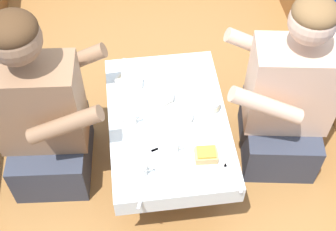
{
  "coord_description": "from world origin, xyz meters",
  "views": [
    {
      "loc": [
        -0.17,
        -1.35,
        2.42
      ],
      "look_at": [
        0.0,
        -0.03,
        0.72
      ],
      "focal_mm": 50.0,
      "sensor_mm": 36.0,
      "label": 1
    }
  ],
  "objects": [
    {
      "name": "utensil_fork_port",
      "position": [
        -0.13,
        -0.22,
        0.7
      ],
      "size": [
        0.17,
        0.07,
        0.0
      ],
      "rotation": [
        0.0,
        0.0,
        0.33
      ],
      "color": "silver",
      "rests_on": "cockpit_table"
    },
    {
      "name": "utensil_spoon_port",
      "position": [
        -0.14,
        -0.37,
        0.71
      ],
      "size": [
        0.08,
        0.16,
        0.01
      ],
      "rotation": [
        0.0,
        0.0,
        1.2
      ],
      "color": "silver",
      "rests_on": "cockpit_table"
    },
    {
      "name": "person_port",
      "position": [
        -0.58,
        0.03,
        0.72
      ],
      "size": [
        0.55,
        0.47,
        1.0
      ],
      "rotation": [
        0.0,
        0.0,
        -0.08
      ],
      "color": "#333847",
      "rests_on": "boat_deck"
    },
    {
      "name": "boat_deck",
      "position": [
        0.0,
        0.0,
        0.16
      ],
      "size": [
        2.03,
        3.52,
        0.31
      ],
      "primitive_type": "cube",
      "color": "#9E6B38",
      "rests_on": "ground_plane"
    },
    {
      "name": "sandwich",
      "position": [
        0.14,
        -0.27,
        0.73
      ],
      "size": [
        0.1,
        0.08,
        0.05
      ],
      "rotation": [
        0.0,
        0.0,
        -0.06
      ],
      "color": "tan",
      "rests_on": "plate_sandwich"
    },
    {
      "name": "coffee_cup_port",
      "position": [
        -0.16,
        -0.31,
        0.74
      ],
      "size": [
        0.09,
        0.07,
        0.07
      ],
      "color": "white",
      "rests_on": "cockpit_table"
    },
    {
      "name": "bowl_starboard_near",
      "position": [
        -0.16,
        0.2,
        0.72
      ],
      "size": [
        0.14,
        0.14,
        0.04
      ],
      "color": "white",
      "rests_on": "cockpit_table"
    },
    {
      "name": "cockpit_table",
      "position": [
        0.0,
        -0.03,
        0.66
      ],
      "size": [
        0.55,
        0.83,
        0.39
      ],
      "color": "#B2B2B7",
      "rests_on": "boat_deck"
    },
    {
      "name": "utensil_knife_starboard",
      "position": [
        -0.15,
        -0.12,
        0.7
      ],
      "size": [
        0.04,
        0.17,
        0.0
      ],
      "rotation": [
        0.0,
        0.0,
        1.38
      ],
      "color": "silver",
      "rests_on": "cockpit_table"
    },
    {
      "name": "utensil_fork_starboard",
      "position": [
        0.22,
        -0.36,
        0.7
      ],
      "size": [
        0.06,
        0.17,
        0.0
      ],
      "rotation": [
        0.0,
        0.0,
        1.86
      ],
      "color": "silver",
      "rests_on": "cockpit_table"
    },
    {
      "name": "bowl_port_near",
      "position": [
        0.04,
        -0.04,
        0.72
      ],
      "size": [
        0.14,
        0.14,
        0.04
      ],
      "color": "white",
      "rests_on": "cockpit_table"
    },
    {
      "name": "coffee_cup_center",
      "position": [
        -0.01,
        -0.21,
        0.73
      ],
      "size": [
        0.09,
        0.07,
        0.05
      ],
      "color": "white",
      "rests_on": "cockpit_table"
    },
    {
      "name": "utensil_spoon_starboard",
      "position": [
        0.1,
        -0.15,
        0.71
      ],
      "size": [
        0.17,
        0.05,
        0.01
      ],
      "rotation": [
        0.0,
        0.0,
        2.92
      ],
      "color": "silver",
      "rests_on": "cockpit_table"
    },
    {
      "name": "ground_plane",
      "position": [
        0.0,
        0.0,
        0.0
      ],
      "size": [
        60.0,
        60.0,
        0.0
      ],
      "primitive_type": "plane",
      "color": "navy"
    },
    {
      "name": "coffee_cup_starboard",
      "position": [
        -0.18,
        -0.03,
        0.73
      ],
      "size": [
        0.1,
        0.07,
        0.06
      ],
      "color": "white",
      "rests_on": "cockpit_table"
    },
    {
      "name": "plate_sandwich",
      "position": [
        0.14,
        -0.27,
        0.71
      ],
      "size": [
        0.17,
        0.17,
        0.01
      ],
      "color": "white",
      "rests_on": "cockpit_table"
    },
    {
      "name": "utensil_spoon_center",
      "position": [
        -0.16,
        0.34,
        0.71
      ],
      "size": [
        0.09,
        0.16,
        0.01
      ],
      "rotation": [
        0.0,
        0.0,
        2.04
      ],
      "color": "silver",
      "rests_on": "cockpit_table"
    },
    {
      "name": "tin_can",
      "position": [
        0.22,
        0.0,
        0.73
      ],
      "size": [
        0.07,
        0.07,
        0.05
      ],
      "color": "silver",
      "rests_on": "cockpit_table"
    },
    {
      "name": "bowl_center_far",
      "position": [
        -0.02,
        0.09,
        0.72
      ],
      "size": [
        0.13,
        0.13,
        0.04
      ],
      "color": "white",
      "rests_on": "cockpit_table"
    },
    {
      "name": "plate_bread",
      "position": [
        0.11,
        0.23,
        0.71
      ],
      "size": [
        0.18,
        0.18,
        0.01
      ],
      "color": "white",
      "rests_on": "cockpit_table"
    },
    {
      "name": "person_starboard",
      "position": [
        0.58,
        -0.0,
        0.71
      ],
      "size": [
        0.57,
        0.51,
        0.98
      ],
      "rotation": [
        0.0,
        0.0,
        2.99
      ],
      "color": "#333847",
      "rests_on": "boat_deck"
    }
  ]
}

